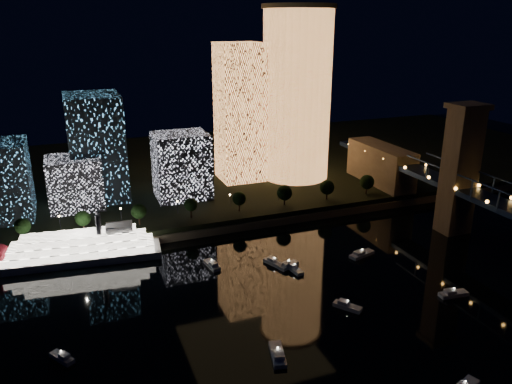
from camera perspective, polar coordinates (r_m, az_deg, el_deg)
ground at (r=139.52m, az=14.72°, el=-15.84°), size 520.00×520.00×0.00m
far_bank at (r=271.56m, az=-4.91°, el=2.72°), size 420.00×160.00×5.00m
seawall at (r=202.12m, az=1.34°, el=-3.33°), size 420.00×6.00×3.00m
tower_cylindrical at (r=240.51m, az=4.69°, el=11.07°), size 34.00×34.00×80.45m
tower_rectangular at (r=237.85m, az=-1.86°, el=9.01°), size 20.14×20.14×64.09m
midrise_blocks at (r=218.71m, az=-18.45°, el=3.22°), size 92.82×38.42×44.60m
riverboat at (r=182.10m, az=-20.20°, el=-6.18°), size 58.22×18.01×17.26m
motorboats at (r=145.78m, az=5.89°, el=-13.21°), size 117.72×84.83×2.78m
esplanade_trees at (r=195.98m, az=-7.05°, el=-1.39°), size 166.74×7.00×9.00m
street_lamps at (r=200.87m, az=-8.97°, el=-1.41°), size 132.70×0.70×5.65m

